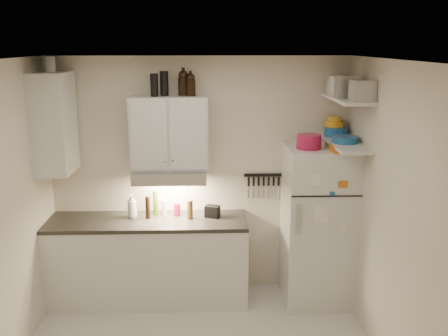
{
  "coord_description": "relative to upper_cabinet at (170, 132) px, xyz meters",
  "views": [
    {
      "loc": [
        0.1,
        -3.78,
        2.73
      ],
      "look_at": [
        0.25,
        0.9,
        1.55
      ],
      "focal_mm": 40.0,
      "sensor_mm": 36.0,
      "label": 1
    }
  ],
  "objects": [
    {
      "name": "ceiling",
      "position": [
        0.3,
        -1.33,
        0.78
      ],
      "size": [
        3.2,
        3.0,
        0.02
      ],
      "primitive_type": "cube",
      "color": "white",
      "rests_on": "ground"
    },
    {
      "name": "spice_jar",
      "position": [
        1.54,
        -0.25,
        -0.08
      ],
      "size": [
        0.06,
        0.06,
        0.09
      ],
      "primitive_type": "cylinder",
      "rotation": [
        0.0,
        0.0,
        -0.01
      ],
      "color": "silver",
      "rests_on": "fridge"
    },
    {
      "name": "growler_a",
      "position": [
        0.15,
        0.05,
        0.51
      ],
      "size": [
        0.15,
        0.15,
        0.26
      ],
      "primitive_type": null,
      "rotation": [
        0.0,
        0.0,
        -0.42
      ],
      "color": "black",
      "rests_on": "upper_cabinet"
    },
    {
      "name": "right_wall",
      "position": [
        1.91,
        -1.33,
        -0.53
      ],
      "size": [
        0.02,
        3.0,
        2.6
      ],
      "primitive_type": "cube",
      "color": "beige",
      "rests_on": "ground"
    },
    {
      "name": "tin_a",
      "position": [
        1.73,
        -0.37,
        0.5
      ],
      "size": [
        0.21,
        0.19,
        0.21
      ],
      "primitive_type": "cube",
      "rotation": [
        0.0,
        0.0,
        -0.01
      ],
      "color": "#AAAAAD",
      "rests_on": "shelf_hi"
    },
    {
      "name": "upper_cabinet",
      "position": [
        0.0,
        0.0,
        0.0
      ],
      "size": [
        0.8,
        0.33,
        0.75
      ],
      "primitive_type": "cube",
      "color": "silver",
      "rests_on": "back_wall"
    },
    {
      "name": "countertop",
      "position": [
        -0.25,
        -0.14,
        -0.93
      ],
      "size": [
        2.1,
        0.62,
        0.04
      ],
      "primitive_type": "cube",
      "color": "#292623",
      "rests_on": "base_cabinet"
    },
    {
      "name": "knife_strip",
      "position": [
        1.0,
        0.15,
        -0.51
      ],
      "size": [
        0.42,
        0.02,
        0.03
      ],
      "primitive_type": "cube",
      "color": "black",
      "rests_on": "back_wall"
    },
    {
      "name": "base_cabinet",
      "position": [
        -0.25,
        -0.14,
        -1.39
      ],
      "size": [
        2.1,
        0.6,
        0.88
      ],
      "primitive_type": "cube",
      "color": "silver",
      "rests_on": "floor"
    },
    {
      "name": "plates",
      "position": [
        1.74,
        -0.35,
        -0.02
      ],
      "size": [
        0.26,
        0.26,
        0.06
      ],
      "primitive_type": "cylinder",
      "rotation": [
        0.0,
        0.0,
        -0.0
      ],
      "color": "#19538D",
      "rests_on": "shelf_lo"
    },
    {
      "name": "dutch_oven",
      "position": [
        1.4,
        -0.27,
        -0.05
      ],
      "size": [
        0.32,
        0.32,
        0.14
      ],
      "primitive_type": "cylinder",
      "rotation": [
        0.0,
        0.0,
        -0.39
      ],
      "color": "#A51340",
      "rests_on": "fridge"
    },
    {
      "name": "range_hood",
      "position": [
        0.0,
        -0.06,
        -0.44
      ],
      "size": [
        0.76,
        0.46,
        0.12
      ],
      "primitive_type": "cube",
      "color": "silver",
      "rests_on": "back_wall"
    },
    {
      "name": "thermos_a",
      "position": [
        -0.04,
        0.04,
        0.5
      ],
      "size": [
        0.1,
        0.1,
        0.25
      ],
      "primitive_type": "cylinder",
      "rotation": [
        0.0,
        0.0,
        0.15
      ],
      "color": "black",
      "rests_on": "upper_cabinet"
    },
    {
      "name": "growler_b",
      "position": [
        0.23,
        0.02,
        0.49
      ],
      "size": [
        0.13,
        0.13,
        0.23
      ],
      "primitive_type": null,
      "rotation": [
        0.0,
        0.0,
        0.42
      ],
      "color": "black",
      "rests_on": "upper_cabinet"
    },
    {
      "name": "bowl_yellow",
      "position": [
        1.72,
        0.04,
        0.13
      ],
      "size": [
        0.15,
        0.15,
        0.05
      ],
      "primitive_type": "cylinder",
      "color": "gold",
      "rests_on": "bowl_orange"
    },
    {
      "name": "clear_bottle",
      "position": [
        -0.08,
        -0.01,
        -0.82
      ],
      "size": [
        0.06,
        0.06,
        0.18
      ],
      "primitive_type": "cylinder",
      "rotation": [
        0.0,
        0.0,
        0.02
      ],
      "color": "silver",
      "rests_on": "countertop"
    },
    {
      "name": "oil_bottle",
      "position": [
        -0.17,
        0.02,
        -0.77
      ],
      "size": [
        0.06,
        0.06,
        0.27
      ],
      "primitive_type": "cylinder",
      "rotation": [
        0.0,
        0.0,
        -0.22
      ],
      "color": "#416419",
      "rests_on": "countertop"
    },
    {
      "name": "shelf_lo",
      "position": [
        1.75,
        -0.31,
        -0.07
      ],
      "size": [
        0.3,
        0.95,
        0.03
      ],
      "primitive_type": "cube",
      "color": "silver",
      "rests_on": "right_wall"
    },
    {
      "name": "side_cabinet",
      "position": [
        -1.14,
        -0.14,
        0.12
      ],
      "size": [
        0.33,
        0.55,
        1.0
      ],
      "primitive_type": "cube",
      "color": "silver",
      "rests_on": "left_wall"
    },
    {
      "name": "caddy",
      "position": [
        0.44,
        -0.07,
        -0.84
      ],
      "size": [
        0.18,
        0.15,
        0.13
      ],
      "primitive_type": "cube",
      "rotation": [
        0.0,
        0.0,
        -0.37
      ],
      "color": "black",
      "rests_on": "countertop"
    },
    {
      "name": "soap_bottle",
      "position": [
        -0.41,
        -0.07,
        -0.76
      ],
      "size": [
        0.15,
        0.15,
        0.29
      ],
      "primitive_type": "imported",
      "rotation": [
        0.0,
        0.0,
        -0.39
      ],
      "color": "silver",
      "rests_on": "countertop"
    },
    {
      "name": "side_jar",
      "position": [
        -1.15,
        -0.07,
        0.7
      ],
      "size": [
        0.12,
        0.12,
        0.15
      ],
      "primitive_type": "cylinder",
      "rotation": [
        0.0,
        0.0,
        0.1
      ],
      "color": "silver",
      "rests_on": "side_cabinet"
    },
    {
      "name": "red_jar",
      "position": [
        0.06,
        -0.01,
        -0.84
      ],
      "size": [
        0.08,
        0.08,
        0.14
      ],
      "primitive_type": "cylinder",
      "rotation": [
        0.0,
        0.0,
        -0.13
      ],
      "color": "#A51340",
      "rests_on": "countertop"
    },
    {
      "name": "back_wall",
      "position": [
        0.3,
        0.18,
        -0.53
      ],
      "size": [
        3.2,
        0.02,
        2.6
      ],
      "primitive_type": "cube",
      "color": "beige",
      "rests_on": "ground"
    },
    {
      "name": "vinegar_bottle",
      "position": [
        -0.24,
        -0.09,
        -0.78
      ],
      "size": [
        0.06,
        0.06,
        0.24
      ],
      "primitive_type": "cylinder",
      "rotation": [
        0.0,
        0.0,
        -0.35
      ],
      "color": "black",
      "rests_on": "countertop"
    },
    {
      "name": "pepper_mill",
      "position": [
        0.2,
        -0.12,
        -0.8
      ],
      "size": [
        0.07,
        0.07,
        0.21
      ],
      "primitive_type": "cylinder",
      "rotation": [
        0.0,
        0.0,
        -0.06
      ],
      "color": "brown",
      "rests_on": "countertop"
    },
    {
      "name": "thermos_b",
      "position": [
        -0.14,
        -0.02,
        0.49
      ],
      "size": [
        0.1,
        0.1,
        0.23
      ],
      "primitive_type": "cylinder",
      "rotation": [
        0.0,
        0.0,
        -0.25
      ],
      "color": "black",
      "rests_on": "upper_cabinet"
    },
    {
      "name": "fridge",
      "position": [
        1.55,
        -0.18,
        -0.98
      ],
      "size": [
        0.7,
        0.68,
        1.7
      ],
      "primitive_type": "cube",
      "color": "silver",
      "rests_on": "floor"
    },
    {
      "name": "shelf_hi",
      "position": [
        1.75,
        -0.31,
        0.38
      ],
      "size": [
        0.3,
        0.95,
        0.03
      ],
      "primitive_type": "cube",
      "color": "silver",
      "rests_on": "right_wall"
    },
    {
      "name": "bowl_orange",
      "position": [
        1.72,
        0.04,
        0.08
      ],
      "size": [
        0.19,
        0.19,
        0.06
      ],
      "primitive_type": "cylinder",
      "color": "orange",
      "rests_on": "bowl_teal"
    },
    {
      "name": "bowl_teal",
      "position": [
        1.74,
        0.0,
        -0.0
      ],
      "size": [
        0.24,
        0.24,
        0.1
      ],
      "primitive_type": "cylinder",
      "color": "#19538D",
      "rests_on": "shelf_lo"
    },
    {
      "name": "book_stack",
      "position": [
        1.68,
        -0.41,
        -0.09
      ],
      "size": [
        0.18,
        0.22,
        0.07
      ],
      "primitive_type": "cube",
      "rotation": [
        0.0,
        0.0,
        0.03
      ],
      "color": "#CC6919",
      "rests_on": "fridge"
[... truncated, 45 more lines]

